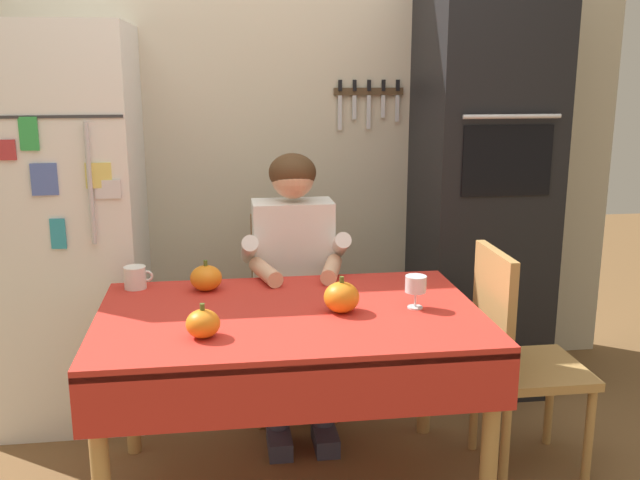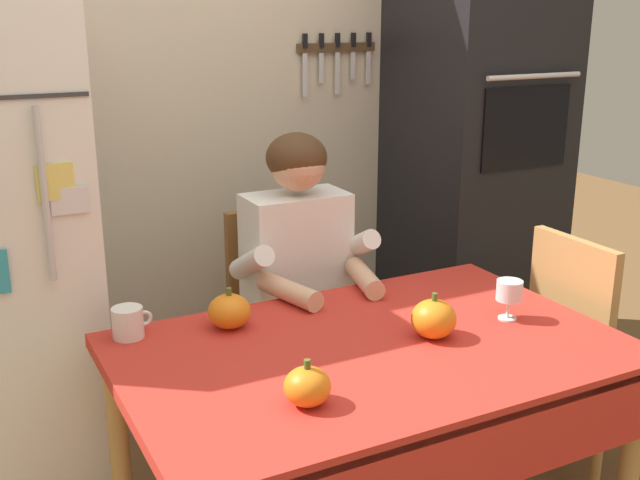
% 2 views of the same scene
% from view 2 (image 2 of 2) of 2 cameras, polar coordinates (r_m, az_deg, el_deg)
% --- Properties ---
extents(back_wall_assembly, '(3.70, 0.13, 2.60)m').
position_cam_2_polar(back_wall_assembly, '(3.16, -7.13, 10.37)').
color(back_wall_assembly, beige).
rests_on(back_wall_assembly, ground).
extents(wall_oven, '(0.60, 0.64, 2.10)m').
position_cam_2_polar(wall_oven, '(3.38, 11.38, 6.31)').
color(wall_oven, black).
rests_on(wall_oven, ground).
extents(dining_table, '(1.40, 0.90, 0.74)m').
position_cam_2_polar(dining_table, '(2.20, 4.08, -9.99)').
color(dining_table, tan).
rests_on(dining_table, ground).
extents(chair_behind_person, '(0.40, 0.40, 0.93)m').
position_cam_2_polar(chair_behind_person, '(2.93, -2.75, -6.00)').
color(chair_behind_person, brown).
rests_on(chair_behind_person, ground).
extents(seated_person, '(0.47, 0.55, 1.25)m').
position_cam_2_polar(seated_person, '(2.69, -1.13, -2.95)').
color(seated_person, '#38384C').
rests_on(seated_person, ground).
extents(chair_right_side, '(0.40, 0.40, 0.93)m').
position_cam_2_polar(chair_right_side, '(2.84, 19.19, -7.78)').
color(chair_right_side, tan).
rests_on(chair_right_side, ground).
extents(coffee_mug, '(0.12, 0.09, 0.09)m').
position_cam_2_polar(coffee_mug, '(2.28, -14.02, -5.95)').
color(coffee_mug, white).
rests_on(coffee_mug, dining_table).
extents(wine_glass, '(0.08, 0.08, 0.12)m').
position_cam_2_polar(wine_glass, '(2.39, 13.84, -3.76)').
color(wine_glass, white).
rests_on(wine_glass, dining_table).
extents(pumpkin_large, '(0.13, 0.13, 0.12)m').
position_cam_2_polar(pumpkin_large, '(2.29, -6.72, -5.26)').
color(pumpkin_large, orange).
rests_on(pumpkin_large, dining_table).
extents(pumpkin_medium, '(0.13, 0.13, 0.13)m').
position_cam_2_polar(pumpkin_medium, '(2.23, 8.42, -5.80)').
color(pumpkin_medium, orange).
rests_on(pumpkin_medium, dining_table).
extents(pumpkin_small, '(0.11, 0.11, 0.12)m').
position_cam_2_polar(pumpkin_small, '(1.86, -0.95, -10.79)').
color(pumpkin_small, orange).
rests_on(pumpkin_small, dining_table).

